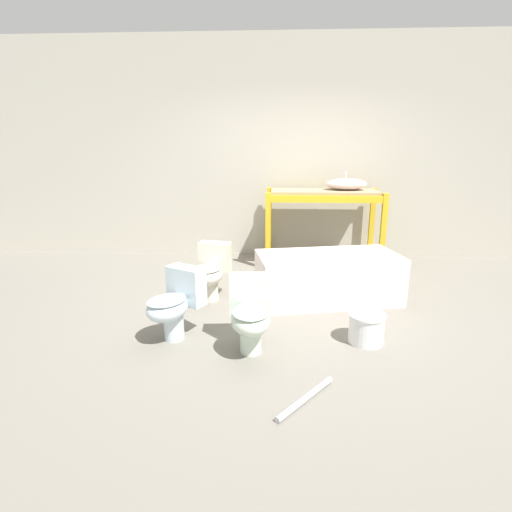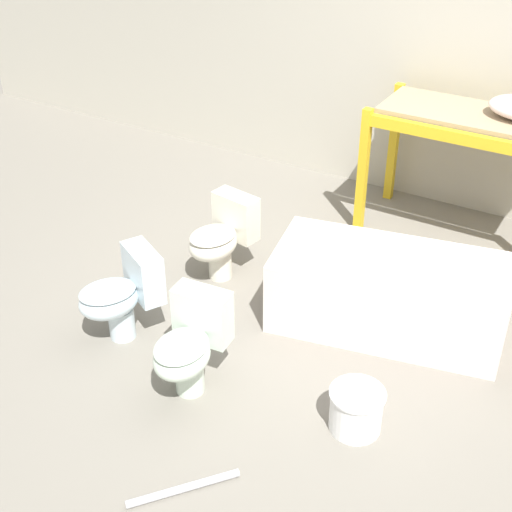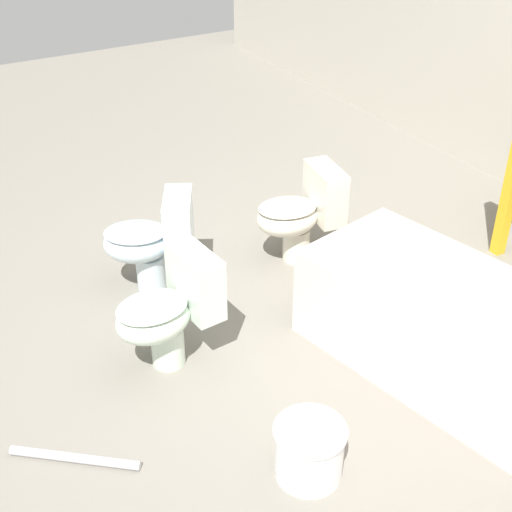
# 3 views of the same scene
# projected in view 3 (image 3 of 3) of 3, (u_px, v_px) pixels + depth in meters

# --- Properties ---
(ground_plane) EXTENTS (12.00, 12.00, 0.00)m
(ground_plane) POSITION_uv_depth(u_px,v_px,m) (364.00, 335.00, 3.96)
(ground_plane) COLOR slate
(bathtub_main) EXTENTS (1.63, 1.01, 0.52)m
(bathtub_main) POSITION_uv_depth(u_px,v_px,m) (450.00, 323.00, 3.57)
(bathtub_main) COLOR silver
(bathtub_main) RESTS_ON ground_plane
(toilet_near) EXTENTS (0.38, 0.56, 0.61)m
(toilet_near) POSITION_uv_depth(u_px,v_px,m) (169.00, 309.00, 3.60)
(toilet_near) COLOR silver
(toilet_near) RESTS_ON ground_plane
(toilet_far) EXTENTS (0.41, 0.58, 0.61)m
(toilet_far) POSITION_uv_depth(u_px,v_px,m) (301.00, 212.00, 4.46)
(toilet_far) COLOR silver
(toilet_far) RESTS_ON ground_plane
(toilet_extra) EXTENTS (0.54, 0.62, 0.61)m
(toilet_extra) POSITION_uv_depth(u_px,v_px,m) (152.00, 239.00, 4.18)
(toilet_extra) COLOR silver
(toilet_extra) RESTS_ON ground_plane
(bucket_white) EXTENTS (0.32, 0.32, 0.26)m
(bucket_white) POSITION_uv_depth(u_px,v_px,m) (309.00, 450.00, 3.07)
(bucket_white) COLOR white
(bucket_white) RESTS_ON ground_plane
(loose_pipe) EXTENTS (0.41, 0.50, 0.04)m
(loose_pipe) POSITION_uv_depth(u_px,v_px,m) (75.00, 458.00, 3.19)
(loose_pipe) COLOR #B7B7BC
(loose_pipe) RESTS_ON ground_plane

